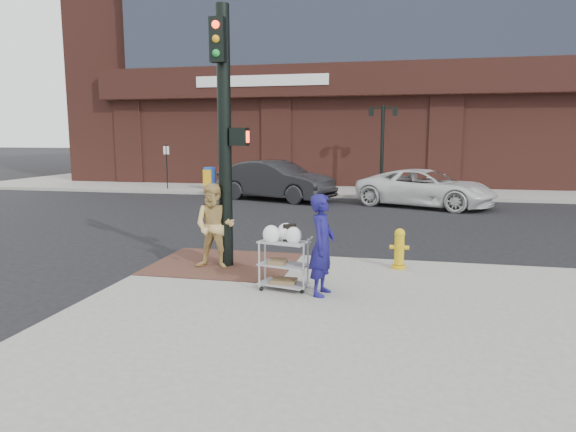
% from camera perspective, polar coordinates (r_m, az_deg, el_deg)
% --- Properties ---
extents(ground, '(220.00, 220.00, 0.00)m').
position_cam_1_polar(ground, '(9.56, -5.48, -7.65)').
color(ground, black).
rests_on(ground, ground).
extents(sidewalk_far, '(65.00, 36.00, 0.15)m').
position_cam_1_polar(sidewalk_far, '(41.94, 25.62, 4.32)').
color(sidewalk_far, gray).
rests_on(sidewalk_far, ground).
extents(brick_curb_ramp, '(2.80, 2.40, 0.01)m').
position_cam_1_polar(brick_curb_ramp, '(10.52, -7.13, -5.26)').
color(brick_curb_ramp, '#532F27').
rests_on(brick_curb_ramp, sidewalk_near).
extents(lamp_post, '(1.32, 0.22, 4.00)m').
position_cam_1_polar(lamp_post, '(24.74, 10.44, 8.44)').
color(lamp_post, black).
rests_on(lamp_post, sidewalk_far).
extents(parking_sign, '(0.05, 0.05, 2.20)m').
position_cam_1_polar(parking_sign, '(26.33, -13.32, 5.38)').
color(parking_sign, black).
rests_on(parking_sign, sidewalk_far).
extents(traffic_signal_pole, '(0.61, 0.51, 5.00)m').
position_cam_1_polar(traffic_signal_pole, '(10.05, -7.00, 9.48)').
color(traffic_signal_pole, black).
rests_on(traffic_signal_pole, sidewalk_near).
extents(woman_blue, '(0.48, 0.66, 1.65)m').
position_cam_1_polar(woman_blue, '(8.29, 3.82, -3.22)').
color(woman_blue, '#151158').
rests_on(woman_blue, sidewalk_near).
extents(pedestrian_tan, '(0.84, 0.67, 1.66)m').
position_cam_1_polar(pedestrian_tan, '(10.04, -8.15, -1.14)').
color(pedestrian_tan, tan).
rests_on(pedestrian_tan, sidewalk_near).
extents(sedan_dark, '(5.47, 3.50, 1.70)m').
position_cam_1_polar(sedan_dark, '(22.11, -1.41, 3.98)').
color(sedan_dark, black).
rests_on(sedan_dark, ground).
extents(minivan_white, '(5.78, 4.22, 1.46)m').
position_cam_1_polar(minivan_white, '(20.68, 15.05, 3.01)').
color(minivan_white, silver).
rests_on(minivan_white, ground).
extents(utility_cart, '(0.89, 0.62, 1.11)m').
position_cam_1_polar(utility_cart, '(8.62, -0.47, -4.91)').
color(utility_cart, '#99999E').
rests_on(utility_cart, sidewalk_near).
extents(fire_hydrant, '(0.37, 0.26, 0.80)m').
position_cam_1_polar(fire_hydrant, '(10.23, 12.27, -3.50)').
color(fire_hydrant, gold).
rests_on(fire_hydrant, sidewalk_near).
extents(newsbox_red, '(0.56, 0.53, 1.14)m').
position_cam_1_polar(newsbox_red, '(25.78, -7.04, 4.30)').
color(newsbox_red, '#A51A12').
rests_on(newsbox_red, sidewalk_far).
extents(newsbox_yellow, '(0.51, 0.49, 0.94)m').
position_cam_1_polar(newsbox_yellow, '(25.84, -8.99, 4.05)').
color(newsbox_yellow, gold).
rests_on(newsbox_yellow, sidewalk_far).
extents(newsbox_blue, '(0.50, 0.46, 1.07)m').
position_cam_1_polar(newsbox_blue, '(26.00, -8.70, 4.22)').
color(newsbox_blue, '#1C49B8').
rests_on(newsbox_blue, sidewalk_far).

